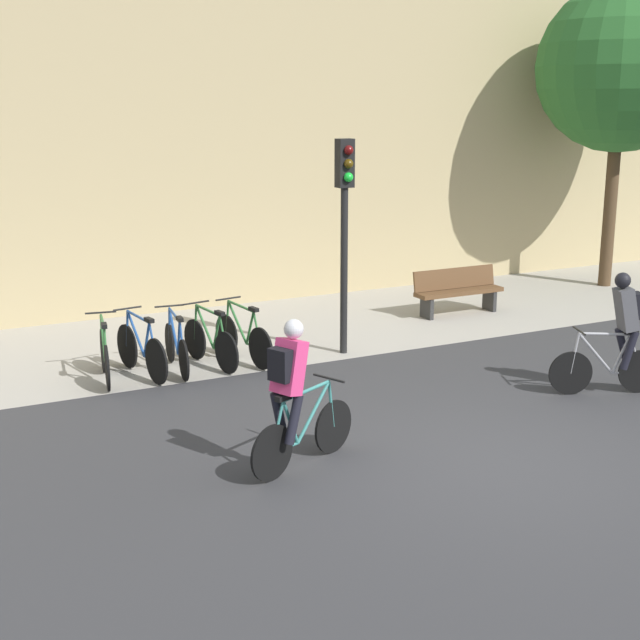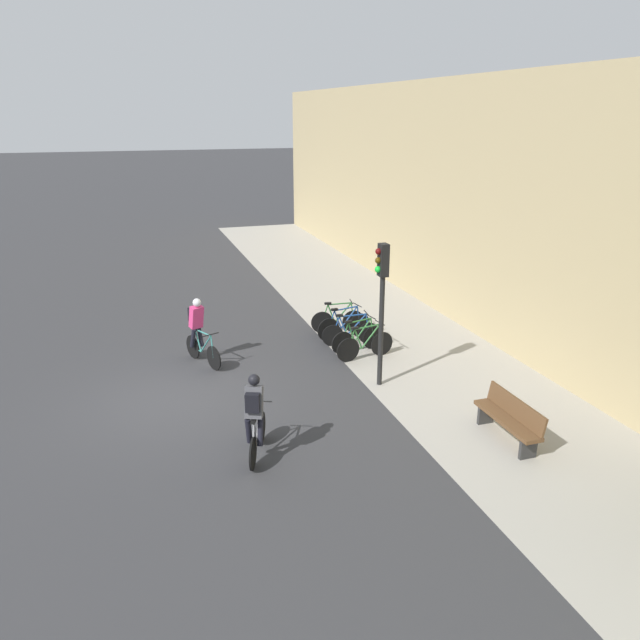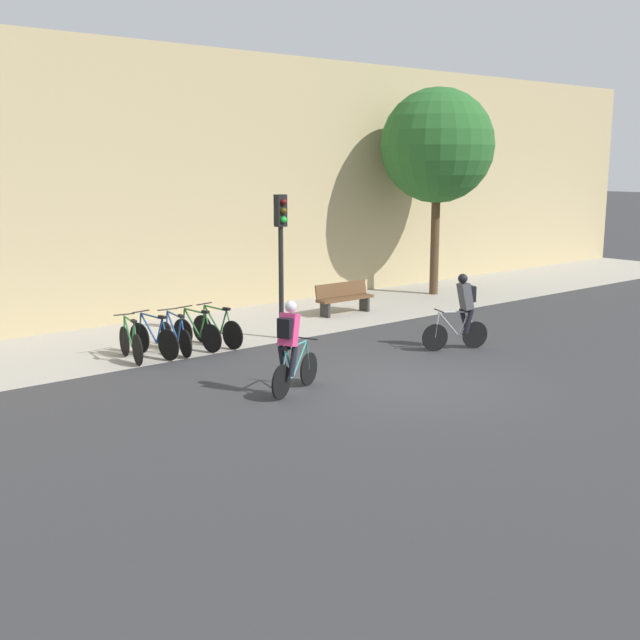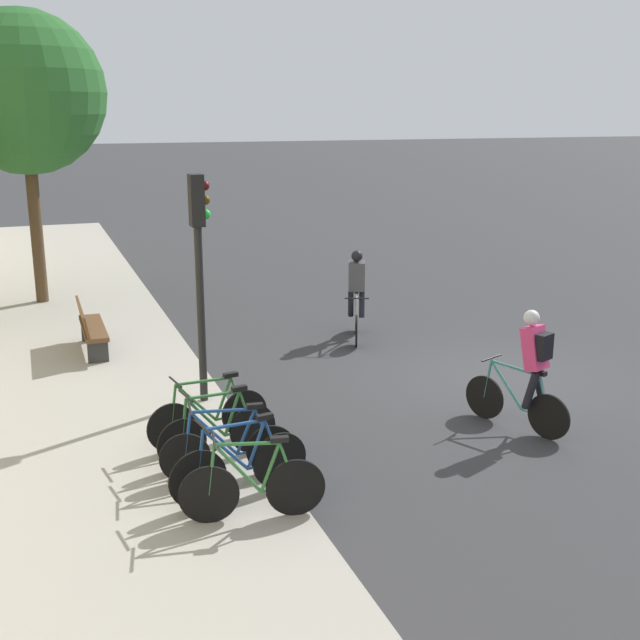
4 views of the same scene
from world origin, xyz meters
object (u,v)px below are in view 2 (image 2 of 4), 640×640
object	(u,v)px
cyclist_grey	(255,415)
parked_bike_4	(365,345)
cyclist_pink	(198,328)
parked_bike_1	(344,325)
bench	(509,418)
parked_bike_0	(338,320)
parked_bike_3	(358,338)
traffic_light_pole	(382,289)
parked_bike_2	(351,332)

from	to	relation	value
cyclist_grey	parked_bike_4	world-z (taller)	cyclist_grey
cyclist_pink	parked_bike_4	distance (m)	4.44
parked_bike_1	bench	bearing A→B (deg)	9.74
bench	parked_bike_4	bearing A→B (deg)	-167.09
parked_bike_0	bench	distance (m)	7.26
cyclist_grey	cyclist_pink	bearing A→B (deg)	-175.89
parked_bike_0	cyclist_pink	bearing A→B (deg)	-75.79
parked_bike_0	parked_bike_3	size ratio (longest dim) A/B	0.99
parked_bike_0	parked_bike_1	world-z (taller)	parked_bike_1
parked_bike_1	traffic_light_pole	world-z (taller)	traffic_light_pole
parked_bike_3	parked_bike_4	bearing A→B (deg)	-0.07
cyclist_pink	parked_bike_3	world-z (taller)	cyclist_pink
cyclist_pink	parked_bike_2	size ratio (longest dim) A/B	1.05
cyclist_pink	parked_bike_4	size ratio (longest dim) A/B	1.03
parked_bike_4	traffic_light_pole	distance (m)	2.64
cyclist_pink	parked_bike_3	distance (m)	4.34
parked_bike_4	parked_bike_2	bearing A→B (deg)	-179.96
parked_bike_0	parked_bike_2	bearing A→B (deg)	-0.10
cyclist_grey	parked_bike_3	world-z (taller)	cyclist_grey
cyclist_grey	parked_bike_4	size ratio (longest dim) A/B	1.03
cyclist_grey	parked_bike_4	distance (m)	5.70
parked_bike_4	bench	bearing A→B (deg)	12.91
parked_bike_4	parked_bike_0	bearing A→B (deg)	179.97
parked_bike_1	traffic_light_pole	bearing A→B (deg)	-5.11
bench	parked_bike_3	bearing A→B (deg)	-168.36
traffic_light_pole	cyclist_pink	bearing A→B (deg)	-125.21
cyclist_pink	cyclist_grey	bearing A→B (deg)	4.11
bench	parked_bike_1	bearing A→B (deg)	-170.26
parked_bike_3	parked_bike_1	bearing A→B (deg)	-180.00
parked_bike_2	parked_bike_4	bearing A→B (deg)	0.04
parked_bike_2	bench	distance (m)	6.18
parked_bike_2	parked_bike_3	size ratio (longest dim) A/B	1.03
cyclist_pink	traffic_light_pole	size ratio (longest dim) A/B	0.51
traffic_light_pole	parked_bike_1	bearing A→B (deg)	174.89
parked_bike_1	bench	xyz separation A→B (m)	(6.62, 1.14, 0.07)
parked_bike_1	parked_bike_3	xyz separation A→B (m)	(1.10, 0.00, -0.01)
parked_bike_0	parked_bike_1	xyz separation A→B (m)	(0.56, -0.00, 0.01)
parked_bike_2	bench	size ratio (longest dim) A/B	0.90
cyclist_grey	bench	distance (m)	5.11
traffic_light_pole	parked_bike_4	bearing A→B (deg)	169.91
traffic_light_pole	bench	xyz separation A→B (m)	(3.30, 1.43, -1.95)
parked_bike_0	bench	world-z (taller)	parked_bike_0
parked_bike_2	parked_bike_4	size ratio (longest dim) A/B	0.98
cyclist_pink	parked_bike_2	bearing A→B (deg)	89.65
parked_bike_2	parked_bike_4	distance (m)	1.11
parked_bike_3	bench	size ratio (longest dim) A/B	0.87
cyclist_pink	cyclist_grey	xyz separation A→B (m)	(5.27, 0.38, 0.00)
cyclist_grey	parked_bike_4	xyz separation A→B (m)	(-4.14, 3.88, -0.55)
cyclist_pink	parked_bike_0	bearing A→B (deg)	104.21
traffic_light_pole	bench	distance (m)	4.09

